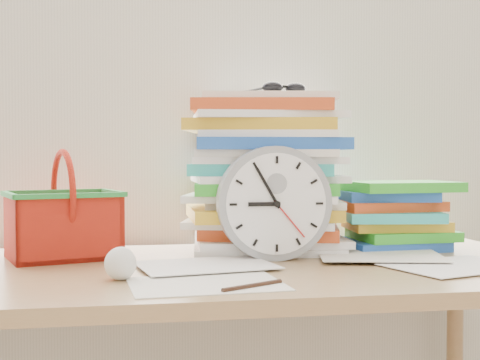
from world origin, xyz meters
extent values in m
cube|color=silver|center=(0.00, 2.00, 1.35)|extent=(4.00, 0.04, 2.70)
cube|color=silver|center=(0.00, 1.98, 1.30)|extent=(2.40, 0.01, 2.50)
cube|color=olive|center=(0.00, 1.60, 0.73)|extent=(1.40, 0.70, 0.03)
cylinder|color=gray|center=(0.08, 1.65, 0.88)|extent=(0.25, 0.05, 0.25)
sphere|color=white|center=(-0.26, 1.47, 0.78)|extent=(0.06, 0.06, 0.06)
cylinder|color=black|center=(-0.03, 1.34, 0.75)|extent=(0.12, 0.07, 0.01)
camera|label=1|loc=(-0.25, 0.21, 0.98)|focal=50.00mm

